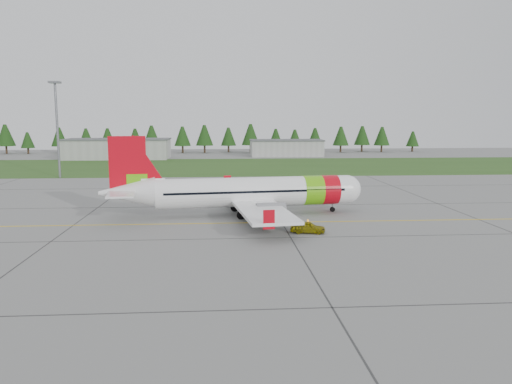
{
  "coord_description": "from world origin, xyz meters",
  "views": [
    {
      "loc": [
        2.62,
        -51.54,
        12.55
      ],
      "look_at": [
        7.01,
        10.3,
        3.46
      ],
      "focal_mm": 35.0,
      "sensor_mm": 36.0,
      "label": 1
    }
  ],
  "objects": [
    {
      "name": "grass_strip",
      "position": [
        0.0,
        82.0,
        0.01
      ],
      "size": [
        320.0,
        50.0,
        0.03
      ],
      "primitive_type": "cube",
      "color": "#30561E",
      "rests_on": "ground"
    },
    {
      "name": "service_van",
      "position": [
        -11.9,
        57.4,
        2.21
      ],
      "size": [
        1.88,
        1.82,
        4.41
      ],
      "primitive_type": "imported",
      "rotation": [
        0.0,
        0.0,
        0.28
      ],
      "color": "silver",
      "rests_on": "ground"
    },
    {
      "name": "floodlight_mast",
      "position": [
        -32.0,
        58.0,
        10.0
      ],
      "size": [
        0.5,
        0.5,
        20.0
      ],
      "primitive_type": "cylinder",
      "color": "slate",
      "rests_on": "ground"
    },
    {
      "name": "ground",
      "position": [
        0.0,
        0.0,
        0.0
      ],
      "size": [
        320.0,
        320.0,
        0.0
      ],
      "primitive_type": "plane",
      "color": "gray",
      "rests_on": "ground"
    },
    {
      "name": "taxi_guideline",
      "position": [
        0.0,
        8.0,
        0.01
      ],
      "size": [
        120.0,
        0.25,
        0.02
      ],
      "primitive_type": "cube",
      "color": "gold",
      "rests_on": "ground"
    },
    {
      "name": "treeline",
      "position": [
        0.0,
        138.0,
        5.0
      ],
      "size": [
        160.0,
        8.0,
        10.0
      ],
      "primitive_type": null,
      "color": "#1C3F14",
      "rests_on": "ground"
    },
    {
      "name": "follow_me_car",
      "position": [
        12.19,
        2.05,
        1.93
      ],
      "size": [
        1.59,
        1.78,
        3.87
      ],
      "primitive_type": "imported",
      "rotation": [
        0.0,
        0.0,
        1.38
      ],
      "color": "#D4C50B",
      "rests_on": "ground"
    },
    {
      "name": "aircraft",
      "position": [
        6.18,
        13.2,
        3.02
      ],
      "size": [
        34.51,
        32.02,
        10.47
      ],
      "rotation": [
        0.0,
        0.0,
        0.12
      ],
      "color": "white",
      "rests_on": "ground"
    },
    {
      "name": "hangar_west",
      "position": [
        -30.0,
        110.0,
        3.0
      ],
      "size": [
        32.0,
        14.0,
        6.0
      ],
      "primitive_type": "cube",
      "color": "#A8A8A3",
      "rests_on": "ground"
    },
    {
      "name": "hangar_east",
      "position": [
        25.0,
        118.0,
        2.6
      ],
      "size": [
        24.0,
        12.0,
        5.2
      ],
      "primitive_type": "cube",
      "color": "#A8A8A3",
      "rests_on": "ground"
    }
  ]
}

